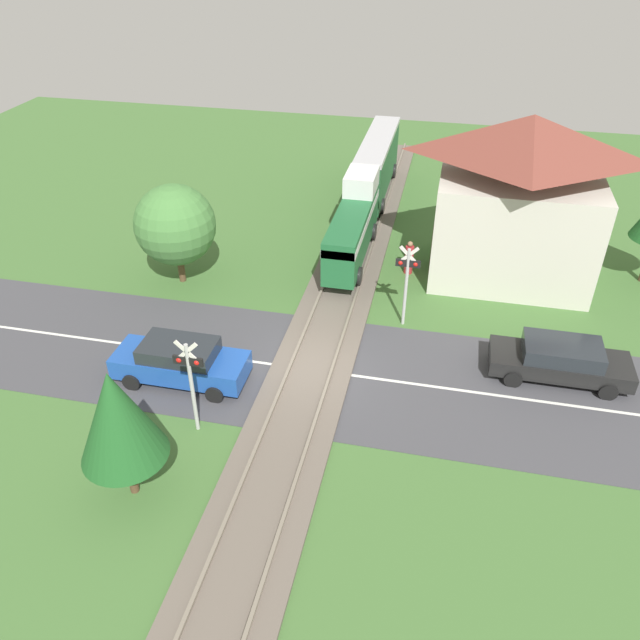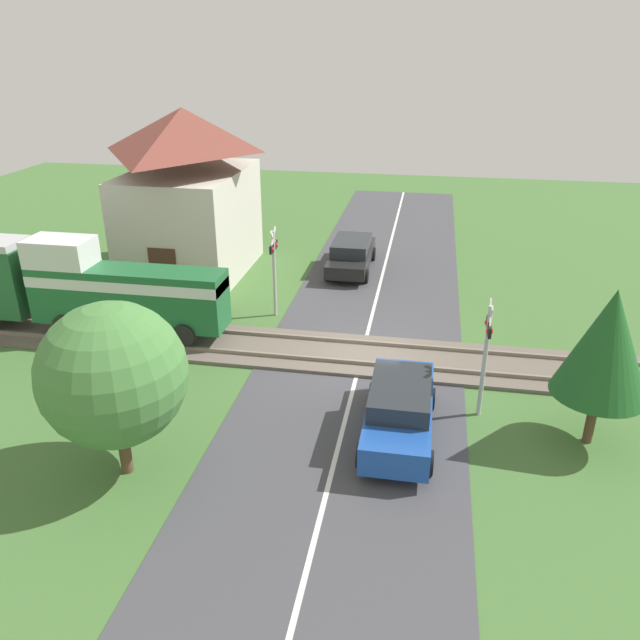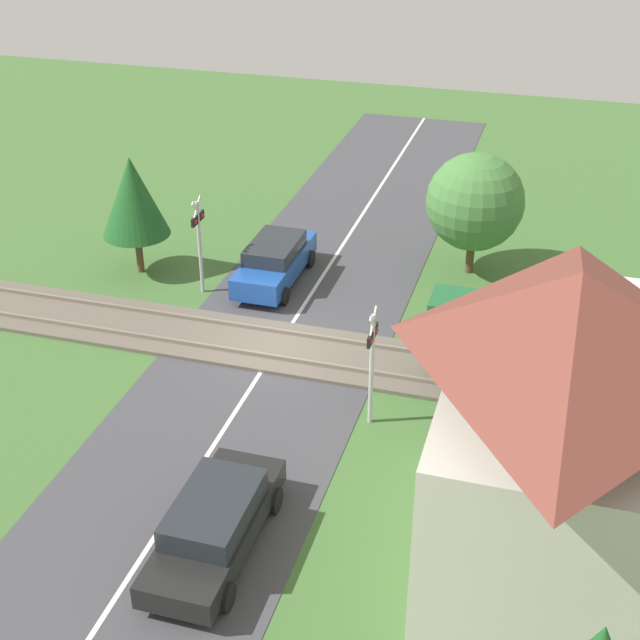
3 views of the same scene
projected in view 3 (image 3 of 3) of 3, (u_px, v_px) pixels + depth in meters
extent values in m
plane|color=#426B33|center=(276.00, 349.00, 26.53)|extent=(60.00, 60.00, 0.00)
cube|color=#424247|center=(276.00, 348.00, 26.53)|extent=(48.00, 6.40, 0.02)
cube|color=silver|center=(276.00, 348.00, 26.52)|extent=(48.00, 0.12, 0.00)
cube|color=#665B51|center=(276.00, 347.00, 26.50)|extent=(2.80, 48.00, 0.12)
cube|color=slate|center=(284.00, 332.00, 27.04)|extent=(0.10, 48.00, 0.12)
cube|color=slate|center=(268.00, 356.00, 25.84)|extent=(0.10, 48.00, 0.12)
cube|color=#1E6033|center=(551.00, 342.00, 23.84)|extent=(1.35, 6.57, 1.90)
cube|color=silver|center=(553.00, 325.00, 23.59)|extent=(1.37, 6.57, 0.36)
cylinder|color=black|center=(473.00, 347.00, 25.43)|extent=(0.14, 0.76, 0.76)
cylinder|color=black|center=(466.00, 373.00, 24.23)|extent=(0.14, 0.76, 0.76)
cylinder|color=black|center=(626.00, 369.00, 24.40)|extent=(0.14, 0.76, 0.76)
cylinder|color=black|center=(627.00, 398.00, 23.20)|extent=(0.14, 0.76, 0.76)
cube|color=#1E4CA8|center=(275.00, 264.00, 30.01)|extent=(4.46, 1.62, 0.72)
cube|color=#23282D|center=(275.00, 248.00, 29.71)|extent=(2.45, 1.49, 0.49)
cylinder|color=black|center=(284.00, 296.00, 28.78)|extent=(0.60, 0.18, 0.60)
cylinder|color=black|center=(238.00, 290.00, 29.17)|extent=(0.60, 0.18, 0.60)
cylinder|color=black|center=(310.00, 259.00, 31.19)|extent=(0.60, 0.18, 0.60)
cylinder|color=black|center=(267.00, 253.00, 31.59)|extent=(0.60, 0.18, 0.60)
cube|color=black|center=(216.00, 528.00, 19.04)|extent=(4.59, 1.67, 0.55)
cube|color=#23282D|center=(214.00, 509.00, 18.77)|extent=(2.53, 1.53, 0.53)
cylinder|color=black|center=(207.00, 487.00, 20.63)|extent=(0.60, 0.18, 0.60)
cylinder|color=black|center=(275.00, 501.00, 20.22)|extent=(0.60, 0.18, 0.60)
cylinder|color=black|center=(150.00, 579.00, 18.14)|extent=(0.60, 0.18, 0.60)
cylinder|color=black|center=(227.00, 597.00, 17.73)|extent=(0.60, 0.18, 0.60)
cylinder|color=#B7B7B7|center=(200.00, 248.00, 28.92)|extent=(0.12, 0.12, 3.21)
cube|color=black|center=(198.00, 218.00, 28.41)|extent=(0.90, 0.08, 0.28)
sphere|color=red|center=(201.00, 215.00, 28.63)|extent=(0.18, 0.18, 0.18)
sphere|color=red|center=(194.00, 222.00, 28.18)|extent=(0.18, 0.18, 0.18)
cube|color=silver|center=(197.00, 209.00, 28.24)|extent=(0.72, 0.04, 0.72)
cube|color=silver|center=(197.00, 209.00, 28.24)|extent=(0.72, 0.04, 0.72)
cylinder|color=#B7B7B7|center=(371.00, 370.00, 22.56)|extent=(0.12, 0.12, 3.21)
cube|color=black|center=(373.00, 335.00, 22.05)|extent=(0.90, 0.08, 0.28)
sphere|color=red|center=(370.00, 341.00, 21.83)|extent=(0.18, 0.18, 0.18)
sphere|color=red|center=(375.00, 330.00, 22.28)|extent=(0.18, 0.18, 0.18)
cube|color=silver|center=(373.00, 324.00, 21.89)|extent=(0.72, 0.04, 0.72)
cube|color=silver|center=(373.00, 324.00, 21.89)|extent=(0.72, 0.04, 0.72)
cube|color=beige|center=(549.00, 481.00, 17.88)|extent=(6.36, 4.43, 4.42)
pyramid|color=brown|center=(576.00, 313.00, 15.97)|extent=(6.87, 4.79, 1.65)
cube|color=#472D1E|center=(552.00, 435.00, 21.13)|extent=(0.06, 1.10, 2.10)
cylinder|color=#B2282D|center=(527.00, 423.00, 22.24)|extent=(0.37, 0.37, 1.27)
sphere|color=#936B4C|center=(531.00, 398.00, 21.87)|extent=(0.23, 0.23, 0.23)
cylinder|color=brown|center=(470.00, 256.00, 30.69)|extent=(0.28, 0.28, 1.20)
sphere|color=#477F3D|center=(475.00, 202.00, 29.70)|extent=(3.30, 3.30, 3.30)
cylinder|color=brown|center=(139.00, 253.00, 30.67)|extent=(0.24, 0.24, 1.41)
cone|color=#1E5623|center=(133.00, 196.00, 29.64)|extent=(2.28, 2.28, 2.74)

